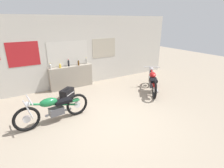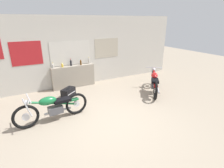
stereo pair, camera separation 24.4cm
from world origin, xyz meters
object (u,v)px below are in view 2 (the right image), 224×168
object	(u,v)px
bottle_center	(71,63)
bottle_rightmost	(89,61)
motorcycle_red	(154,82)
hard_case_black	(68,92)
bottle_leftmost	(53,66)
motorcycle_green	(53,107)
bottle_right_center	(81,62)
bottle_left_center	(62,65)

from	to	relation	value
bottle_center	bottle_rightmost	xyz separation A→B (m)	(0.76, 0.01, -0.01)
motorcycle_red	hard_case_black	bearing A→B (deg)	158.88
bottle_leftmost	bottle_center	size ratio (longest dim) A/B	0.73
motorcycle_green	motorcycle_red	bearing A→B (deg)	3.81
bottle_rightmost	bottle_right_center	bearing A→B (deg)	-167.63
motorcycle_red	motorcycle_green	bearing A→B (deg)	-176.19
bottle_left_center	hard_case_black	bearing A→B (deg)	-94.43
motorcycle_green	hard_case_black	world-z (taller)	motorcycle_green
bottle_right_center	motorcycle_red	size ratio (longest dim) A/B	0.15
bottle_left_center	bottle_right_center	distance (m)	0.74
bottle_rightmost	motorcycle_red	distance (m)	2.82
bottle_right_center	bottle_rightmost	bearing A→B (deg)	12.37
bottle_center	motorcycle_green	xyz separation A→B (m)	(-1.22, -2.32, -0.61)
bottle_left_center	bottle_rightmost	size ratio (longest dim) A/B	0.66
bottle_right_center	bottle_leftmost	bearing A→B (deg)	177.16
bottle_right_center	bottle_center	bearing A→B (deg)	169.31
bottle_center	motorcycle_green	distance (m)	2.69
bottle_left_center	hard_case_black	world-z (taller)	bottle_left_center
hard_case_black	bottle_center	bearing A→B (deg)	64.83
motorcycle_red	bottle_rightmost	bearing A→B (deg)	131.14
bottle_leftmost	bottle_rightmost	size ratio (longest dim) A/B	0.78
motorcycle_red	bottle_leftmost	bearing A→B (deg)	148.09
bottle_left_center	bottle_right_center	size ratio (longest dim) A/B	0.72
bottle_rightmost	hard_case_black	bearing A→B (deg)	-142.41
bottle_right_center	bottle_rightmost	size ratio (longest dim) A/B	0.91
bottle_leftmost	hard_case_black	world-z (taller)	bottle_leftmost
bottle_center	bottle_leftmost	bearing A→B (deg)	-178.53
bottle_right_center	hard_case_black	world-z (taller)	bottle_right_center
bottle_left_center	bottle_rightmost	distance (m)	1.13
bottle_right_center	hard_case_black	bearing A→B (deg)	-134.19
bottle_rightmost	motorcycle_red	bearing A→B (deg)	-48.86
bottle_leftmost	bottle_left_center	bearing A→B (deg)	-7.51
bottle_right_center	motorcycle_red	distance (m)	3.02
bottle_center	motorcycle_red	world-z (taller)	bottle_center
bottle_center	bottle_rightmost	size ratio (longest dim) A/B	1.06
bottle_leftmost	motorcycle_green	bearing A→B (deg)	-102.48
bottle_left_center	motorcycle_red	world-z (taller)	bottle_left_center
bottle_leftmost	bottle_rightmost	distance (m)	1.47
bottle_center	motorcycle_green	size ratio (longest dim) A/B	0.14
bottle_left_center	bottle_right_center	bearing A→B (deg)	-0.64
bottle_leftmost	motorcycle_red	distance (m)	3.91
bottle_left_center	motorcycle_green	world-z (taller)	bottle_left_center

